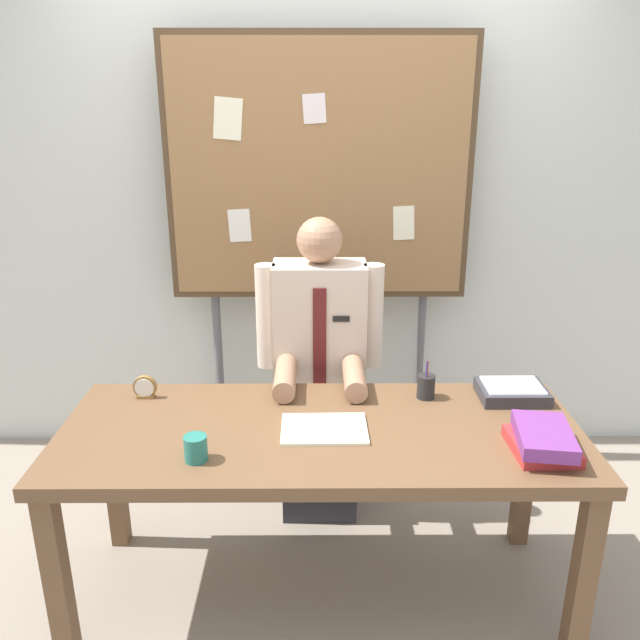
# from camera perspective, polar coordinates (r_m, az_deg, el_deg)

# --- Properties ---
(ground_plane) EXTENTS (12.00, 12.00, 0.00)m
(ground_plane) POSITION_cam_1_polar(r_m,az_deg,el_deg) (2.77, 0.02, -23.13)
(ground_plane) COLOR gray
(back_wall) EXTENTS (6.40, 0.08, 2.70)m
(back_wall) POSITION_cam_1_polar(r_m,az_deg,el_deg) (3.36, -0.10, 10.42)
(back_wall) COLOR silver
(back_wall) RESTS_ON ground_plane
(desk) EXTENTS (1.88, 0.75, 0.74)m
(desk) POSITION_cam_1_polar(r_m,az_deg,el_deg) (2.38, 0.02, -11.37)
(desk) COLOR brown
(desk) RESTS_ON ground_plane
(person) EXTENTS (0.55, 0.56, 1.40)m
(person) POSITION_cam_1_polar(r_m,az_deg,el_deg) (2.89, -0.04, -5.64)
(person) COLOR #2D2D33
(person) RESTS_ON ground_plane
(bulletin_board) EXTENTS (1.47, 0.09, 2.15)m
(bulletin_board) POSITION_cam_1_polar(r_m,az_deg,el_deg) (3.13, -0.09, 12.72)
(bulletin_board) COLOR #4C3823
(bulletin_board) RESTS_ON ground_plane
(book_stack) EXTENTS (0.21, 0.29, 0.09)m
(book_stack) POSITION_cam_1_polar(r_m,az_deg,el_deg) (2.29, 19.25, -10.10)
(book_stack) COLOR #B22D2D
(book_stack) RESTS_ON desk
(open_notebook) EXTENTS (0.31, 0.23, 0.01)m
(open_notebook) POSITION_cam_1_polar(r_m,az_deg,el_deg) (2.31, 0.38, -9.69)
(open_notebook) COLOR #F4EFCC
(open_notebook) RESTS_ON desk
(desk_clock) EXTENTS (0.09, 0.04, 0.09)m
(desk_clock) POSITION_cam_1_polar(r_m,az_deg,el_deg) (2.63, -15.33, -5.87)
(desk_clock) COLOR olive
(desk_clock) RESTS_ON desk
(coffee_mug) EXTENTS (0.08, 0.08, 0.09)m
(coffee_mug) POSITION_cam_1_polar(r_m,az_deg,el_deg) (2.16, -11.02, -11.16)
(coffee_mug) COLOR #267266
(coffee_mug) RESTS_ON desk
(pen_holder) EXTENTS (0.07, 0.07, 0.16)m
(pen_holder) POSITION_cam_1_polar(r_m,az_deg,el_deg) (2.56, 9.42, -5.85)
(pen_holder) COLOR #262626
(pen_holder) RESTS_ON desk
(paper_tray) EXTENTS (0.26, 0.20, 0.06)m
(paper_tray) POSITION_cam_1_polar(r_m,az_deg,el_deg) (2.65, 16.75, -6.13)
(paper_tray) COLOR #333338
(paper_tray) RESTS_ON desk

